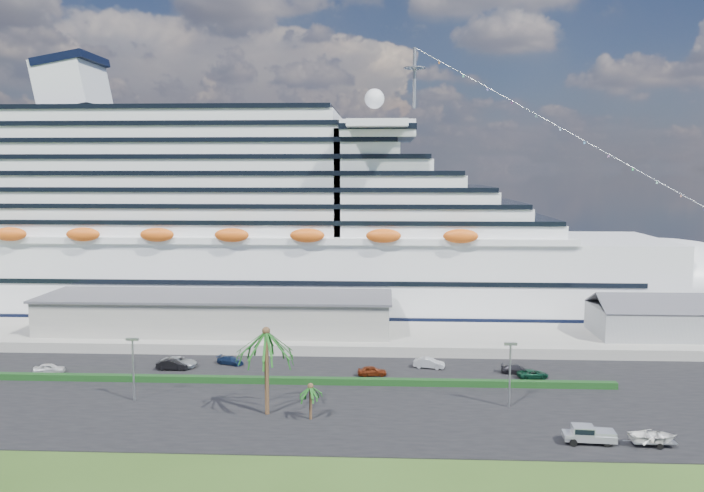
# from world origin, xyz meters

# --- Properties ---
(ground) EXTENTS (420.00, 420.00, 0.00)m
(ground) POSITION_xyz_m (0.00, 0.00, 0.00)
(ground) COLOR #2A4517
(ground) RESTS_ON ground
(asphalt_lot) EXTENTS (140.00, 38.00, 0.12)m
(asphalt_lot) POSITION_xyz_m (0.00, 11.00, 0.06)
(asphalt_lot) COLOR black
(asphalt_lot) RESTS_ON ground
(wharf) EXTENTS (240.00, 20.00, 1.80)m
(wharf) POSITION_xyz_m (0.00, 40.00, 0.90)
(wharf) COLOR gray
(wharf) RESTS_ON ground
(water) EXTENTS (420.00, 160.00, 0.02)m
(water) POSITION_xyz_m (0.00, 130.00, 0.01)
(water) COLOR black
(water) RESTS_ON ground
(cruise_ship) EXTENTS (191.00, 38.00, 54.00)m
(cruise_ship) POSITION_xyz_m (-21.53, 64.00, 16.69)
(cruise_ship) COLOR silver
(cruise_ship) RESTS_ON ground
(terminal_building) EXTENTS (61.00, 15.00, 6.30)m
(terminal_building) POSITION_xyz_m (-25.00, 40.00, 5.01)
(terminal_building) COLOR gray
(terminal_building) RESTS_ON wharf
(port_shed) EXTENTS (24.00, 12.31, 7.37)m
(port_shed) POSITION_xyz_m (52.00, 40.00, 4.40)
(port_shed) COLOR gray
(port_shed) RESTS_ON wharf
(hedge) EXTENTS (88.00, 1.10, 0.90)m
(hedge) POSITION_xyz_m (-8.00, 16.00, 0.57)
(hedge) COLOR black
(hedge) RESTS_ON asphalt_lot
(lamp_post_left) EXTENTS (1.60, 0.35, 8.27)m
(lamp_post_left) POSITION_xyz_m (-28.00, 8.00, 5.34)
(lamp_post_left) COLOR gray
(lamp_post_left) RESTS_ON asphalt_lot
(lamp_post_right) EXTENTS (1.60, 0.35, 8.27)m
(lamp_post_right) POSITION_xyz_m (20.00, 8.00, 5.34)
(lamp_post_right) COLOR gray
(lamp_post_right) RESTS_ON asphalt_lot
(palm_tall) EXTENTS (8.82, 8.82, 11.13)m
(palm_tall) POSITION_xyz_m (-10.00, 4.00, 9.20)
(palm_tall) COLOR #47301E
(palm_tall) RESTS_ON ground
(palm_short) EXTENTS (3.53, 3.53, 4.56)m
(palm_short) POSITION_xyz_m (-4.50, 2.50, 3.67)
(palm_short) COLOR #47301E
(palm_short) RESTS_ON ground
(parked_car_0) EXTENTS (4.63, 2.58, 1.49)m
(parked_car_0) POSITION_xyz_m (-44.72, 19.04, 0.86)
(parked_car_0) COLOR silver
(parked_car_0) RESTS_ON asphalt_lot
(parked_car_1) EXTENTS (4.71, 1.71, 1.54)m
(parked_car_1) POSITION_xyz_m (-27.30, 21.79, 0.89)
(parked_car_1) COLOR black
(parked_car_1) RESTS_ON asphalt_lot
(parked_car_2) EXTENTS (5.89, 3.26, 1.56)m
(parked_car_2) POSITION_xyz_m (-26.80, 23.12, 0.90)
(parked_car_2) COLOR #9A9EA2
(parked_car_2) RESTS_ON asphalt_lot
(parked_car_3) EXTENTS (4.63, 3.15, 1.24)m
(parked_car_3) POSITION_xyz_m (-19.31, 24.99, 0.74)
(parked_car_3) COLOR #132242
(parked_car_3) RESTS_ON asphalt_lot
(parked_car_4) EXTENTS (4.37, 2.20, 1.43)m
(parked_car_4) POSITION_xyz_m (2.51, 20.22, 0.83)
(parked_car_4) COLOR #65230D
(parked_car_4) RESTS_ON asphalt_lot
(parked_car_5) EXTENTS (4.87, 2.62, 1.52)m
(parked_car_5) POSITION_xyz_m (11.00, 24.50, 0.88)
(parked_car_5) COLOR #B0B2B7
(parked_car_5) RESTS_ON asphalt_lot
(parked_car_6) EXTENTS (4.65, 2.70, 1.22)m
(parked_car_6) POSITION_xyz_m (25.54, 20.20, 0.73)
(parked_car_6) COLOR #0E3825
(parked_car_6) RESTS_ON asphalt_lot
(parked_car_7) EXTENTS (4.72, 2.66, 1.29)m
(parked_car_7) POSITION_xyz_m (23.57, 22.29, 0.77)
(parked_car_7) COLOR black
(parked_car_7) RESTS_ON asphalt_lot
(pickup_truck) EXTENTS (5.69, 2.41, 1.97)m
(pickup_truck) POSITION_xyz_m (26.53, -3.27, 1.20)
(pickup_truck) COLOR black
(pickup_truck) RESTS_ON asphalt_lot
(boat_trailer) EXTENTS (5.77, 3.68, 1.66)m
(boat_trailer) POSITION_xyz_m (33.32, -3.70, 1.22)
(boat_trailer) COLOR gray
(boat_trailer) RESTS_ON asphalt_lot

